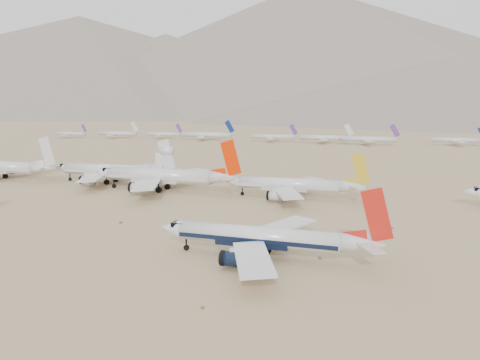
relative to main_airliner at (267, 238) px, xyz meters
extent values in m
plane|color=#917554|center=(-14.02, 1.65, -4.40)|extent=(7000.00, 7000.00, 0.00)
cylinder|color=silver|center=(-2.05, 0.00, 0.20)|extent=(33.79, 3.99, 3.99)
cube|color=black|center=(-2.05, 0.00, -0.30)|extent=(33.11, 4.05, 0.90)
sphere|color=silver|center=(-18.94, 0.00, 0.20)|extent=(3.99, 3.99, 3.99)
cube|color=black|center=(-19.54, 0.00, 1.29)|extent=(2.80, 2.60, 1.00)
cone|color=silver|center=(18.84, 0.00, 0.50)|extent=(8.45, 3.99, 3.99)
cube|color=silver|center=(0.56, -11.85, -0.50)|extent=(13.05, 20.56, 0.63)
cube|color=silver|center=(20.48, -3.88, 0.99)|extent=(5.36, 7.01, 0.24)
cylinder|color=black|center=(-3.92, -8.30, -2.30)|extent=(4.69, 2.88, 2.88)
cube|color=silver|center=(0.56, 11.85, -0.50)|extent=(13.05, 20.56, 0.63)
cube|color=silver|center=(20.48, 3.88, 0.99)|extent=(5.36, 7.01, 0.24)
cylinder|color=black|center=(-3.92, 8.30, -2.30)|extent=(4.69, 2.88, 2.88)
cube|color=red|center=(21.18, 0.00, 6.32)|extent=(6.40, 0.32, 10.55)
cylinder|color=black|center=(-17.94, 0.00, -3.80)|extent=(1.20, 0.50, 1.20)
cylinder|color=black|center=(-0.64, -2.80, -3.56)|extent=(1.68, 1.00, 1.68)
cylinder|color=black|center=(-0.64, 2.80, -3.56)|extent=(1.68, 1.00, 1.68)
cube|color=black|center=(49.01, 66.37, 1.54)|extent=(2.91, 2.71, 1.04)
cylinder|color=silver|center=(-9.50, 63.29, 0.40)|extent=(34.30, 4.17, 4.17)
cube|color=silver|center=(-9.50, 63.29, -0.12)|extent=(33.61, 4.23, 0.94)
sphere|color=silver|center=(-26.65, 63.29, 0.40)|extent=(4.17, 4.17, 4.17)
cube|color=black|center=(-27.28, 63.29, 1.54)|extent=(2.92, 2.71, 1.04)
cone|color=silver|center=(11.70, 63.29, 0.71)|extent=(8.57, 4.17, 4.17)
cube|color=silver|center=(-6.85, 51.20, -0.33)|extent=(13.25, 20.87, 0.64)
cube|color=silver|center=(13.36, 59.33, 1.23)|extent=(5.44, 7.12, 0.25)
cylinder|color=silver|center=(-11.41, 54.81, -2.21)|extent=(4.76, 3.00, 3.00)
cube|color=silver|center=(-6.85, 75.38, -0.33)|extent=(13.25, 20.87, 0.64)
cube|color=silver|center=(13.36, 67.25, 1.23)|extent=(5.44, 7.12, 0.25)
cylinder|color=silver|center=(-11.41, 71.78, -2.21)|extent=(4.76, 3.00, 3.00)
cube|color=gold|center=(14.08, 63.29, 6.65)|extent=(6.50, 0.33, 10.71)
cylinder|color=black|center=(-25.61, 63.29, -3.77)|extent=(1.25, 0.52, 1.25)
cylinder|color=black|center=(-8.07, 60.37, -3.52)|extent=(1.75, 1.04, 1.75)
cylinder|color=black|center=(-8.07, 66.21, -3.52)|extent=(1.75, 1.04, 1.75)
cylinder|color=silver|center=(-57.38, 62.25, 1.31)|extent=(40.61, 4.96, 4.96)
cube|color=silver|center=(-57.38, 62.25, 0.69)|extent=(39.80, 5.04, 1.12)
sphere|color=silver|center=(-77.68, 62.25, 1.31)|extent=(4.96, 4.96, 4.96)
cube|color=black|center=(-78.43, 62.25, 2.68)|extent=(3.47, 3.23, 1.24)
cone|color=silver|center=(-32.28, 62.25, 1.68)|extent=(10.15, 4.96, 4.96)
cube|color=silver|center=(-54.24, 47.93, 0.44)|extent=(15.68, 24.72, 0.77)
cube|color=silver|center=(-30.30, 57.56, 2.30)|extent=(6.45, 8.43, 0.30)
cylinder|color=silver|center=(-59.63, 52.19, -1.80)|extent=(5.64, 3.57, 3.57)
cube|color=silver|center=(-54.24, 76.58, 0.44)|extent=(15.68, 24.72, 0.77)
cube|color=silver|center=(-30.30, 66.95, 2.30)|extent=(6.45, 8.43, 0.30)
cylinder|color=silver|center=(-59.63, 72.31, -1.80)|extent=(5.64, 3.57, 3.57)
cube|color=#EE2800|center=(-29.46, 62.25, 8.72)|extent=(7.70, 0.40, 12.68)
cylinder|color=black|center=(-76.44, 62.25, -3.65)|extent=(1.49, 0.62, 1.49)
cylinder|color=black|center=(-55.68, 58.78, -3.35)|extent=(2.08, 1.24, 2.08)
cylinder|color=black|center=(-55.68, 65.73, -3.35)|extent=(2.08, 1.24, 2.08)
cylinder|color=silver|center=(-85.29, 71.44, 0.93)|extent=(38.72, 4.64, 4.64)
cube|color=silver|center=(-85.29, 71.44, 0.36)|extent=(37.95, 4.71, 1.04)
sphere|color=silver|center=(-104.65, 71.44, 0.93)|extent=(4.64, 4.64, 4.64)
cube|color=black|center=(-105.34, 71.44, 2.21)|extent=(3.25, 3.01, 1.16)
cone|color=silver|center=(-61.36, 71.44, 1.28)|extent=(9.68, 4.64, 4.64)
cube|color=silver|center=(-82.30, 57.83, 0.12)|extent=(14.95, 23.56, 0.72)
cube|color=silver|center=(-59.47, 66.98, 1.86)|extent=(6.15, 8.04, 0.28)
cylinder|color=silver|center=(-87.44, 61.90, -1.97)|extent=(5.38, 3.34, 3.34)
cube|color=silver|center=(-82.30, 85.05, 0.12)|extent=(14.95, 23.56, 0.72)
cube|color=silver|center=(-59.47, 75.90, 1.86)|extent=(6.15, 8.04, 0.28)
cylinder|color=silver|center=(-87.44, 80.99, -1.97)|extent=(5.38, 3.34, 3.34)
cube|color=silver|center=(-58.67, 71.44, 7.97)|extent=(7.34, 0.37, 12.09)
cylinder|color=silver|center=(-58.40, 71.44, 9.46)|extent=(4.84, 3.00, 3.00)
cylinder|color=black|center=(-103.49, 71.44, -3.70)|extent=(1.39, 0.58, 1.39)
cylinder|color=black|center=(-83.67, 68.20, -3.42)|extent=(1.95, 1.16, 1.95)
cylinder|color=black|center=(-83.67, 74.69, -3.42)|extent=(1.95, 1.16, 1.95)
cone|color=silver|center=(-110.87, 64.33, 1.54)|extent=(9.85, 4.84, 4.84)
cube|color=silver|center=(-108.95, 59.77, 2.14)|extent=(6.26, 8.18, 0.29)
cube|color=silver|center=(-132.18, 78.25, 0.32)|extent=(15.22, 23.99, 0.75)
cube|color=silver|center=(-108.95, 68.89, 2.14)|extent=(6.26, 8.18, 0.29)
cylinder|color=silver|center=(-137.42, 74.11, -1.86)|extent=(5.47, 3.49, 3.49)
cube|color=silver|center=(-108.13, 64.33, 8.37)|extent=(7.47, 0.39, 12.31)
cylinder|color=black|center=(-133.58, 67.72, -3.38)|extent=(2.03, 1.21, 2.03)
cylinder|color=silver|center=(-274.79, 292.48, -0.35)|extent=(33.40, 3.30, 3.30)
cube|color=#62338B|center=(-259.07, 292.48, 5.23)|extent=(6.65, 0.33, 8.38)
cube|color=silver|center=(-274.79, 283.83, -0.84)|extent=(8.80, 15.38, 0.33)
cube|color=silver|center=(-274.79, 301.12, -0.84)|extent=(8.80, 15.38, 0.33)
cylinder|color=silver|center=(-228.98, 302.53, 0.01)|extent=(40.53, 4.01, 4.01)
cube|color=silver|center=(-209.90, 302.53, 6.78)|extent=(8.07, 0.40, 10.17)
cube|color=silver|center=(-228.98, 292.04, -0.59)|extent=(10.68, 18.66, 0.40)
cube|color=silver|center=(-228.98, 313.03, -0.59)|extent=(10.68, 18.66, 0.40)
cylinder|color=silver|center=(-184.85, 311.89, -0.25)|extent=(35.44, 3.50, 3.50)
cube|color=#62338B|center=(-168.17, 311.89, 5.67)|extent=(7.06, 0.35, 8.89)
cube|color=silver|center=(-184.85, 302.71, -0.77)|extent=(9.34, 16.31, 0.35)
cube|color=silver|center=(-184.85, 321.06, -0.77)|extent=(9.34, 16.31, 0.35)
cylinder|color=silver|center=(-137.75, 305.96, 0.32)|extent=(46.96, 4.64, 4.64)
cube|color=navy|center=(-115.65, 305.96, 8.17)|extent=(9.35, 0.46, 11.78)
cube|color=silver|center=(-137.75, 293.81, -0.37)|extent=(12.37, 21.62, 0.46)
cube|color=silver|center=(-137.75, 318.12, -0.37)|extent=(12.37, 21.62, 0.46)
cylinder|color=silver|center=(-75.84, 305.73, -0.09)|extent=(38.63, 3.82, 3.82)
cube|color=#62338B|center=(-57.66, 305.73, 6.37)|extent=(7.69, 0.38, 9.69)
cube|color=silver|center=(-75.84, 295.74, -0.66)|extent=(10.18, 17.78, 0.38)
cube|color=silver|center=(-75.84, 315.73, -0.66)|extent=(10.18, 17.78, 0.38)
cylinder|color=silver|center=(-31.01, 303.60, 0.08)|extent=(41.93, 4.14, 4.14)
cube|color=silver|center=(-11.28, 303.60, 7.08)|extent=(8.35, 0.41, 10.52)
cube|color=silver|center=(-31.01, 292.75, -0.55)|extent=(11.05, 19.30, 0.41)
cube|color=silver|center=(-31.01, 314.46, -0.55)|extent=(11.05, 19.30, 0.41)
cylinder|color=silver|center=(4.42, 297.36, 0.11)|extent=(42.58, 4.21, 4.21)
cube|color=#62338B|center=(24.46, 297.36, 7.22)|extent=(8.48, 0.42, 10.68)
cube|color=silver|center=(4.42, 286.34, -0.52)|extent=(11.22, 19.60, 0.42)
cube|color=silver|center=(4.42, 308.38, -0.52)|extent=(11.22, 19.60, 0.42)
cylinder|color=silver|center=(70.81, 311.29, -0.15)|extent=(37.38, 3.69, 3.69)
cube|color=silver|center=(70.81, 301.62, -0.70)|extent=(9.85, 17.21, 0.37)
cube|color=silver|center=(70.81, 320.97, -0.70)|extent=(9.85, 17.21, 0.37)
cone|color=slate|center=(-1314.02, 1721.65, 205.60)|extent=(3024.00, 3024.00, 420.00)
cone|color=slate|center=(-814.02, 1561.65, 145.60)|extent=(1800.00, 1800.00, 300.00)
cone|color=slate|center=(-314.02, 1691.65, 230.60)|extent=(2444.00, 2444.00, 470.00)
cone|color=slate|center=(185.98, 1481.65, 115.60)|extent=(1824.00, 1824.00, 240.00)
cone|color=slate|center=(-714.02, 1101.65, 43.10)|extent=(855.00, 855.00, 95.00)
cone|color=slate|center=(135.98, 1101.65, 65.60)|extent=(1260.00, 1260.00, 140.00)
ellipsoid|color=brown|center=(-44.42, 16.05, -4.10)|extent=(0.98, 0.98, 0.54)
ellipsoid|color=brown|center=(-3.32, -26.05, -4.19)|extent=(0.70, 0.70, 0.39)
ellipsoid|color=brown|center=(10.38, 3.25, -4.14)|extent=(0.84, 0.84, 0.46)
ellipsoid|color=brown|center=(24.08, 32.55, -4.10)|extent=(0.98, 0.98, 0.54)
camera|label=1|loc=(23.30, -88.82, 26.47)|focal=35.00mm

